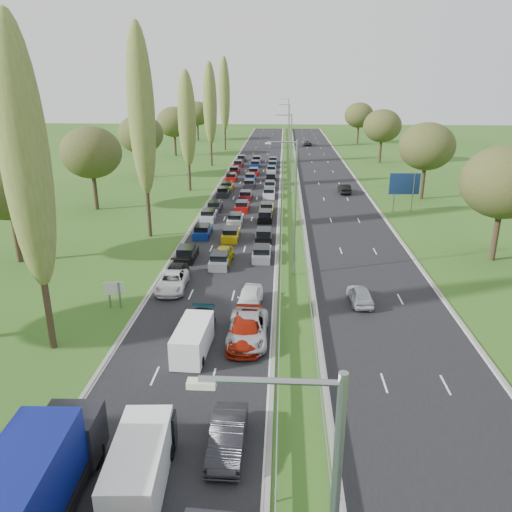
# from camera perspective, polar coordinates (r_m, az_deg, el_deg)

# --- Properties ---
(ground) EXTENTS (260.00, 260.00, 0.00)m
(ground) POSITION_cam_1_polar(r_m,az_deg,el_deg) (80.98, 3.89, 7.50)
(ground) COLOR #2E551A
(ground) RESTS_ON ground
(near_carriageway) EXTENTS (10.50, 215.00, 0.04)m
(near_carriageway) POSITION_cam_1_polar(r_m,az_deg,el_deg) (83.61, -0.80, 7.92)
(near_carriageway) COLOR black
(near_carriageway) RESTS_ON ground
(far_carriageway) EXTENTS (10.50, 215.00, 0.04)m
(far_carriageway) POSITION_cam_1_polar(r_m,az_deg,el_deg) (83.78, 8.54, 7.73)
(far_carriageway) COLOR black
(far_carriageway) RESTS_ON ground
(central_reservation) EXTENTS (2.36, 215.00, 0.32)m
(central_reservation) POSITION_cam_1_polar(r_m,az_deg,el_deg) (83.32, 3.89, 8.22)
(central_reservation) COLOR gray
(central_reservation) RESTS_ON ground
(lamp_columns) EXTENTS (0.18, 140.18, 12.00)m
(lamp_columns) POSITION_cam_1_polar(r_m,az_deg,el_deg) (77.98, 4.01, 11.51)
(lamp_columns) COLOR gray
(lamp_columns) RESTS_ON ground
(poplar_row) EXTENTS (2.80, 127.80, 22.44)m
(poplar_row) POSITION_cam_1_polar(r_m,az_deg,el_deg) (69.18, -9.66, 15.62)
(poplar_row) COLOR #2D2116
(poplar_row) RESTS_ON ground
(woodland_left) EXTENTS (8.00, 166.00, 11.10)m
(woodland_left) POSITION_cam_1_polar(r_m,az_deg,el_deg) (67.49, -19.35, 10.71)
(woodland_left) COLOR #2D2116
(woodland_left) RESTS_ON ground
(woodland_right) EXTENTS (8.00, 153.00, 11.10)m
(woodland_right) POSITION_cam_1_polar(r_m,az_deg,el_deg) (69.62, 20.71, 10.79)
(woodland_right) COLOR #2D2116
(woodland_right) RESTS_ON ground
(traffic_queue_fill) EXTENTS (9.13, 69.25, 0.80)m
(traffic_queue_fill) POSITION_cam_1_polar(r_m,az_deg,el_deg) (78.75, -1.05, 7.52)
(traffic_queue_fill) COLOR black
(traffic_queue_fill) RESTS_ON ground
(near_car_2) EXTENTS (2.58, 5.20, 1.42)m
(near_car_2) POSITION_cam_1_polar(r_m,az_deg,el_deg) (42.39, -9.57, -2.90)
(near_car_2) COLOR silver
(near_car_2) RESTS_ON near_carriageway
(near_car_3) EXTENTS (2.04, 4.87, 1.41)m
(near_car_3) POSITION_cam_1_polar(r_m,az_deg,el_deg) (43.90, -9.23, -2.09)
(near_car_3) COLOR black
(near_car_3) RESTS_ON near_carriageway
(near_car_6) EXTENTS (2.47, 4.86, 1.32)m
(near_car_6) POSITION_cam_1_polar(r_m,az_deg,el_deg) (22.90, -13.94, -25.35)
(near_car_6) COLOR gray
(near_car_6) RESTS_ON near_carriageway
(near_car_7) EXTENTS (2.30, 4.97, 1.41)m
(near_car_7) POSITION_cam_1_polar(r_m,az_deg,el_deg) (34.64, -6.82, -8.05)
(near_car_7) COLOR #054050
(near_car_7) RESTS_ON near_carriageway
(near_car_8) EXTENTS (2.03, 4.47, 1.49)m
(near_car_8) POSITION_cam_1_polar(r_m,az_deg,el_deg) (47.99, -3.82, 0.06)
(near_car_8) COLOR #A9990B
(near_car_8) RESTS_ON near_carriageway
(near_car_9) EXTENTS (1.65, 4.61, 1.52)m
(near_car_9) POSITION_cam_1_polar(r_m,az_deg,el_deg) (25.01, -3.26, -19.88)
(near_car_9) COLOR black
(near_car_9) RESTS_ON near_carriageway
(near_car_10) EXTENTS (2.70, 5.79, 1.60)m
(near_car_10) POSITION_cam_1_polar(r_m,az_deg,el_deg) (33.92, -0.93, -8.34)
(near_car_10) COLOR #ACB0B6
(near_car_10) RESTS_ON near_carriageway
(near_car_11) EXTENTS (2.34, 5.51, 1.58)m
(near_car_11) POSITION_cam_1_polar(r_m,az_deg,el_deg) (33.67, -1.19, -8.58)
(near_car_11) COLOR #9A1B09
(near_car_11) RESTS_ON near_carriageway
(near_car_12) EXTENTS (2.08, 4.55, 1.51)m
(near_car_12) POSITION_cam_1_polar(r_m,az_deg,el_deg) (38.67, -0.72, -4.78)
(near_car_12) COLOR white
(near_car_12) RESTS_ON near_carriageway
(far_car_0) EXTENTS (1.85, 4.14, 1.38)m
(far_car_0) POSITION_cam_1_polar(r_m,az_deg,el_deg) (40.17, 11.82, -4.36)
(far_car_0) COLOR silver
(far_car_0) RESTS_ON far_carriageway
(far_car_1) EXTENTS (1.73, 4.50, 1.46)m
(far_car_1) POSITION_cam_1_polar(r_m,az_deg,el_deg) (79.69, 10.07, 7.60)
(far_car_1) COLOR black
(far_car_1) RESTS_ON far_carriageway
(far_car_2) EXTENTS (2.82, 5.39, 1.45)m
(far_car_2) POSITION_cam_1_polar(r_m,az_deg,el_deg) (140.72, 5.81, 12.80)
(far_car_2) COLOR slate
(far_car_2) RESTS_ON far_carriageway
(blue_lorry) EXTENTS (2.54, 9.15, 3.86)m
(blue_lorry) POSITION_cam_1_polar(r_m,az_deg,el_deg) (22.50, -24.18, -23.10)
(blue_lorry) COLOR black
(blue_lorry) RESTS_ON near_carriageway
(white_van_front) EXTENTS (2.18, 5.55, 2.23)m
(white_van_front) POSITION_cam_1_polar(r_m,az_deg,el_deg) (23.70, -13.03, -21.92)
(white_van_front) COLOR white
(white_van_front) RESTS_ON near_carriageway
(white_van_rear) EXTENTS (1.89, 4.83, 1.94)m
(white_van_rear) POSITION_cam_1_polar(r_m,az_deg,el_deg) (32.74, -7.17, -9.25)
(white_van_rear) COLOR white
(white_van_rear) RESTS_ON near_carriageway
(info_sign) EXTENTS (1.49, 0.37, 2.10)m
(info_sign) POSITION_cam_1_polar(r_m,az_deg,el_deg) (39.86, -15.92, -3.87)
(info_sign) COLOR gray
(info_sign) RESTS_ON ground
(direction_sign) EXTENTS (4.00, 0.27, 5.20)m
(direction_sign) POSITION_cam_1_polar(r_m,az_deg,el_deg) (69.22, 16.60, 7.72)
(direction_sign) COLOR gray
(direction_sign) RESTS_ON ground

